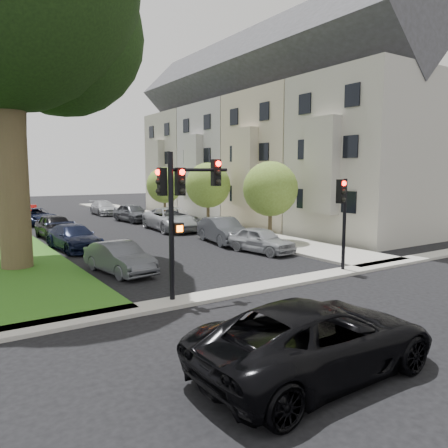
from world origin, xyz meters
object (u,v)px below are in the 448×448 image
car_parked_4 (104,208)px  car_parked_9 (28,213)px  car_parked_5 (120,258)px  car_parked_6 (74,237)px  car_parked_2 (172,219)px  small_tree_a (270,189)px  car_parked_0 (261,240)px  car_parked_1 (223,230)px  small_tree_c (164,185)px  traffic_signal_main (181,199)px  car_parked_8 (36,217)px  car_cross_near (316,338)px  car_parked_3 (132,213)px  traffic_signal_secondary (343,208)px  small_tree_b (208,185)px  car_parked_7 (56,227)px

car_parked_4 → car_parked_9: size_ratio=1.15×
car_parked_5 → car_parked_6: 6.55m
car_parked_2 → car_parked_4: bearing=95.8°
car_parked_6 → small_tree_a: bearing=-27.1°
car_parked_0 → car_parked_1: (0.02, 3.61, 0.09)m
small_tree_c → car_parked_9: size_ratio=1.13×
traffic_signal_main → car_parked_1: 11.84m
car_parked_8 → car_parked_1: bearing=-73.5°
small_tree_a → car_cross_near: 16.76m
small_tree_c → car_parked_8: (-9.72, 2.95, -2.37)m
car_parked_9 → small_tree_c: bearing=-22.2°
car_parked_4 → car_parked_6: bearing=-110.9°
car_parked_2 → car_parked_9: (-7.47, 12.28, -0.14)m
car_parked_6 → car_parked_3: bearing=49.6°
traffic_signal_main → car_parked_0: (7.36, 5.30, -2.62)m
traffic_signal_secondary → car_parked_1: 9.16m
small_tree_c → car_parked_1: 12.89m
car_parked_6 → traffic_signal_main: bearing=-93.1°
car_parked_8 → small_tree_b: bearing=-55.3°
car_parked_0 → car_parked_6: (-7.85, 6.05, 0.02)m
traffic_signal_main → car_parked_8: 24.49m
car_parked_0 → car_parked_5: 7.73m
car_parked_2 → car_parked_9: 14.38m
car_parked_0 → car_parked_7: 13.20m
traffic_signal_main → traffic_signal_secondary: size_ratio=1.23×
traffic_signal_main → small_tree_b: bearing=56.1°
small_tree_b → car_parked_7: small_tree_b is taller
small_tree_a → car_parked_2: size_ratio=0.82×
traffic_signal_secondary → car_parked_9: size_ratio=0.96×
car_parked_5 → car_parked_9: (0.26, 23.07, 0.02)m
small_tree_b → car_parked_6: (-10.12, -2.95, -2.52)m
traffic_signal_secondary → car_cross_near: bearing=-141.1°
car_parked_2 → car_parked_8: (-7.47, 8.76, -0.15)m
car_parked_3 → car_parked_6: 13.14m
traffic_signal_main → car_cross_near: 6.58m
car_parked_3 → car_parked_5: (-7.37, -17.33, -0.12)m
car_parked_4 → car_parked_7: 15.20m
car_parked_0 → car_parked_2: size_ratio=0.67×
traffic_signal_secondary → small_tree_a: bearing=73.1°
small_tree_b → car_parked_2: (-2.26, 1.28, -2.38)m
small_tree_a → car_parked_8: bearing=119.8°
small_tree_b → car_parked_7: size_ratio=1.07×
car_cross_near → car_parked_8: (0.01, 30.43, -0.11)m
traffic_signal_secondary → car_parked_1: traffic_signal_secondary is taller
car_parked_6 → car_parked_9: car_parked_6 is taller
small_tree_b → car_parked_1: 6.33m
small_tree_a → small_tree_c: 14.05m
traffic_signal_main → car_parked_5: bearing=94.3°
car_parked_1 → car_parked_2: size_ratio=0.78×
small_tree_b → small_tree_a: bearing=-90.0°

